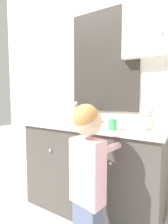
% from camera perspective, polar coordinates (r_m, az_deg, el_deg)
% --- Properties ---
extents(wall_back, '(3.20, 0.18, 2.50)m').
position_cam_1_polar(wall_back, '(1.88, 8.62, 12.13)').
color(wall_back, silver).
rests_on(wall_back, ground_plane).
extents(vanity_counter, '(1.25, 0.59, 0.81)m').
position_cam_1_polar(vanity_counter, '(1.71, 3.26, -17.06)').
color(vanity_counter, '#4C4742').
rests_on(vanity_counter, ground_plane).
extents(sink_basin, '(0.30, 0.35, 0.16)m').
position_cam_1_polar(sink_basin, '(1.65, -0.44, -1.80)').
color(sink_basin, silver).
rests_on(sink_basin, vanity_counter).
extents(toothbrush_holder, '(0.08, 0.08, 0.19)m').
position_cam_1_polar(toothbrush_holder, '(1.93, -2.74, -0.67)').
color(toothbrush_holder, '#66B27F').
rests_on(toothbrush_holder, vanity_counter).
extents(soap_dispenser, '(0.06, 0.06, 0.15)m').
position_cam_1_polar(soap_dispenser, '(1.91, 0.18, -0.33)').
color(soap_dispenser, '#6B93B2').
rests_on(soap_dispenser, vanity_counter).
extents(child_figure, '(0.27, 0.47, 1.01)m').
position_cam_1_polar(child_figure, '(1.13, 1.32, -17.67)').
color(child_figure, slate).
rests_on(child_figure, ground_plane).
extents(teddy_bear, '(0.10, 0.08, 0.18)m').
position_cam_1_polar(teddy_bear, '(1.36, 20.14, -1.85)').
color(teddy_bear, beige).
rests_on(teddy_bear, vanity_counter).
extents(drinking_cup, '(0.06, 0.06, 0.08)m').
position_cam_1_polar(drinking_cup, '(1.28, 9.29, -4.04)').
color(drinking_cup, '#4CC670').
rests_on(drinking_cup, vanity_counter).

